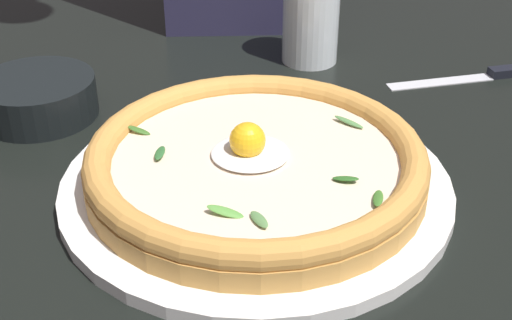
% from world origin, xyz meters
% --- Properties ---
extents(ground_plane, '(2.40, 2.40, 0.03)m').
position_xyz_m(ground_plane, '(0.00, 0.00, -0.01)').
color(ground_plane, black).
rests_on(ground_plane, ground).
extents(pizza_plate, '(0.34, 0.34, 0.01)m').
position_xyz_m(pizza_plate, '(0.04, -0.01, 0.01)').
color(pizza_plate, white).
rests_on(pizza_plate, ground).
extents(pizza, '(0.29, 0.29, 0.05)m').
position_xyz_m(pizza, '(0.04, -0.01, 0.03)').
color(pizza, gold).
rests_on(pizza, pizza_plate).
extents(side_bowl, '(0.12, 0.12, 0.04)m').
position_xyz_m(side_bowl, '(0.27, -0.16, 0.02)').
color(side_bowl, black).
rests_on(side_bowl, ground).
extents(table_knife, '(0.22, 0.06, 0.01)m').
position_xyz_m(table_knife, '(-0.25, -0.25, 0.00)').
color(table_knife, silver).
rests_on(table_knife, ground).
extents(drinking_glass, '(0.07, 0.07, 0.12)m').
position_xyz_m(drinking_glass, '(-0.03, -0.30, 0.05)').
color(drinking_glass, silver).
rests_on(drinking_glass, ground).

